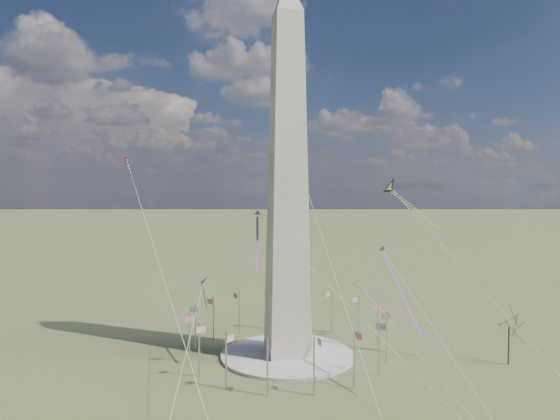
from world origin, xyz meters
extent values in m
plane|color=#46592C|center=(0.00, 0.00, 0.00)|extent=(2000.00, 2000.00, 0.00)
cylinder|color=beige|center=(0.00, 0.00, 0.40)|extent=(36.00, 36.00, 0.80)
cylinder|color=#B2B3B9|center=(26.00, 0.00, 6.50)|extent=(0.36, 0.36, 13.00)
cube|color=red|center=(26.00, 1.30, 11.80)|extent=(2.40, 0.08, 1.50)
cylinder|color=#B2B3B9|center=(24.02, 9.95, 6.50)|extent=(0.36, 0.36, 13.00)
cube|color=red|center=(23.52, 11.15, 11.80)|extent=(2.25, 0.99, 1.50)
cylinder|color=#B2B3B9|center=(18.38, 18.38, 6.50)|extent=(0.36, 0.36, 13.00)
cube|color=red|center=(17.47, 19.30, 11.80)|extent=(1.75, 1.75, 1.50)
cylinder|color=#B2B3B9|center=(9.95, 24.02, 6.50)|extent=(0.36, 0.36, 13.00)
cube|color=red|center=(8.75, 24.52, 11.80)|extent=(0.99, 2.25, 1.50)
cylinder|color=#B2B3B9|center=(0.00, 26.00, 6.50)|extent=(0.36, 0.36, 13.00)
cube|color=red|center=(-1.30, 26.00, 11.80)|extent=(0.08, 2.40, 1.50)
cylinder|color=#B2B3B9|center=(-9.95, 24.02, 6.50)|extent=(0.36, 0.36, 13.00)
cube|color=red|center=(-11.15, 23.52, 11.80)|extent=(0.99, 2.25, 1.50)
cylinder|color=#B2B3B9|center=(-18.38, 18.38, 6.50)|extent=(0.36, 0.36, 13.00)
cube|color=red|center=(-19.30, 17.47, 11.80)|extent=(1.75, 1.75, 1.50)
cylinder|color=#B2B3B9|center=(-24.02, 9.95, 6.50)|extent=(0.36, 0.36, 13.00)
cube|color=red|center=(-24.52, 8.75, 11.80)|extent=(2.25, 0.99, 1.50)
cylinder|color=#B2B3B9|center=(-26.00, 0.00, 6.50)|extent=(0.36, 0.36, 13.00)
cube|color=red|center=(-26.00, -1.30, 11.80)|extent=(2.40, 0.08, 1.50)
cylinder|color=#B2B3B9|center=(-24.02, -9.95, 6.50)|extent=(0.36, 0.36, 13.00)
cube|color=red|center=(-23.52, -11.15, 11.80)|extent=(2.25, 0.99, 1.50)
cylinder|color=#B2B3B9|center=(-18.38, -18.38, 6.50)|extent=(0.36, 0.36, 13.00)
cube|color=red|center=(-17.47, -19.30, 11.80)|extent=(1.75, 1.75, 1.50)
cylinder|color=#B2B3B9|center=(-9.95, -24.02, 6.50)|extent=(0.36, 0.36, 13.00)
cube|color=red|center=(-8.75, -24.52, 11.80)|extent=(0.99, 2.25, 1.50)
cylinder|color=#B2B3B9|center=(0.00, -26.00, 6.50)|extent=(0.36, 0.36, 13.00)
cube|color=red|center=(1.30, -26.00, 11.80)|extent=(0.08, 2.40, 1.50)
cylinder|color=#B2B3B9|center=(9.95, -24.02, 6.50)|extent=(0.36, 0.36, 13.00)
cube|color=red|center=(11.15, -23.52, 11.80)|extent=(0.99, 2.25, 1.50)
cylinder|color=#B2B3B9|center=(18.38, -18.38, 6.50)|extent=(0.36, 0.36, 13.00)
cube|color=red|center=(19.30, -17.47, 11.80)|extent=(1.75, 1.75, 1.50)
cylinder|color=#B2B3B9|center=(24.02, -9.95, 6.50)|extent=(0.36, 0.36, 13.00)
cube|color=red|center=(24.52, -8.75, 11.80)|extent=(2.25, 0.99, 1.50)
cylinder|color=#403127|center=(54.21, -17.87, 4.88)|extent=(0.38, 0.38, 9.76)
cube|color=#D59B0B|center=(40.35, 5.73, 38.91)|extent=(9.82, 12.53, 10.87)
cube|color=#D59B0B|center=(38.78, 4.52, 38.91)|extent=(9.82, 12.53, 10.87)
cube|color=#491D82|center=(-21.77, 7.10, 20.03)|extent=(1.95, 2.95, 2.30)
cube|color=red|center=(-21.77, 7.10, 16.24)|extent=(1.85, 2.57, 7.93)
cube|color=red|center=(21.09, -23.96, 21.79)|extent=(1.88, 22.53, 14.11)
cube|color=red|center=(-8.61, -3.01, 31.25)|extent=(3.74, 19.34, 12.22)
cube|color=red|center=(30.44, -4.15, 10.72)|extent=(18.60, 13.42, 14.01)
cube|color=red|center=(-44.48, 37.58, 54.84)|extent=(1.30, 1.57, 1.52)
cube|color=red|center=(-44.48, 37.58, 53.18)|extent=(0.45, 1.33, 3.47)
cube|color=white|center=(14.04, 51.49, 59.81)|extent=(1.06, 1.56, 1.41)
cube|color=white|center=(14.04, 51.49, 58.27)|extent=(0.55, 1.24, 3.23)
camera|label=1|loc=(-29.44, -129.00, 45.71)|focal=32.00mm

